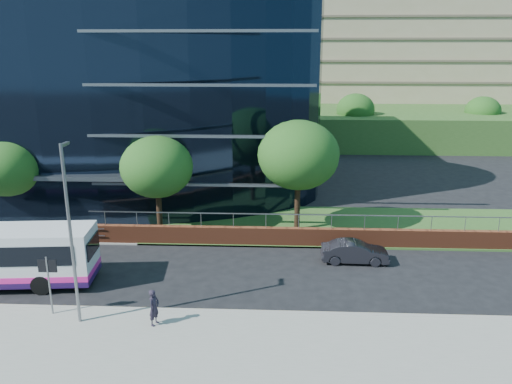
{
  "coord_description": "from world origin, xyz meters",
  "views": [
    {
      "loc": [
        14.73,
        -21.49,
        11.85
      ],
      "look_at": [
        13.36,
        8.0,
        3.27
      ],
      "focal_mm": 35.0,
      "sensor_mm": 36.0,
      "label": 1
    }
  ],
  "objects_px": {
    "street_sign": "(48,273)",
    "tree_dist_e": "(355,110)",
    "tree_dist_f": "(483,111)",
    "tree_far_c": "(157,167)",
    "streetlight_east": "(70,230)",
    "parked_car": "(355,252)",
    "tree_far_d": "(298,155)",
    "pedestrian": "(154,307)",
    "tree_far_b": "(8,169)"
  },
  "relations": [
    {
      "from": "streetlight_east",
      "to": "parked_car",
      "type": "relative_size",
      "value": 2.1
    },
    {
      "from": "tree_far_c",
      "to": "streetlight_east",
      "type": "relative_size",
      "value": 0.81
    },
    {
      "from": "street_sign",
      "to": "tree_dist_f",
      "type": "height_order",
      "value": "tree_dist_f"
    },
    {
      "from": "street_sign",
      "to": "streetlight_east",
      "type": "relative_size",
      "value": 0.35
    },
    {
      "from": "tree_far_c",
      "to": "tree_far_d",
      "type": "xyz_separation_m",
      "value": [
        9.0,
        1.0,
        0.65
      ]
    },
    {
      "from": "streetlight_east",
      "to": "pedestrian",
      "type": "distance_m",
      "value": 4.85
    },
    {
      "from": "tree_far_d",
      "to": "tree_dist_f",
      "type": "height_order",
      "value": "tree_far_d"
    },
    {
      "from": "tree_far_b",
      "to": "tree_dist_f",
      "type": "height_order",
      "value": "same"
    },
    {
      "from": "streetlight_east",
      "to": "tree_dist_f",
      "type": "bearing_deg",
      "value": 52.42
    },
    {
      "from": "tree_far_c",
      "to": "tree_far_d",
      "type": "bearing_deg",
      "value": 6.34
    },
    {
      "from": "pedestrian",
      "to": "street_sign",
      "type": "bearing_deg",
      "value": 100.89
    },
    {
      "from": "street_sign",
      "to": "tree_far_c",
      "type": "distance_m",
      "value": 11.14
    },
    {
      "from": "tree_far_c",
      "to": "streetlight_east",
      "type": "xyz_separation_m",
      "value": [
        -1.0,
        -11.17,
        -0.1
      ]
    },
    {
      "from": "tree_dist_e",
      "to": "tree_dist_f",
      "type": "relative_size",
      "value": 1.08
    },
    {
      "from": "tree_dist_e",
      "to": "pedestrian",
      "type": "relative_size",
      "value": 3.95
    },
    {
      "from": "tree_far_b",
      "to": "tree_far_d",
      "type": "bearing_deg",
      "value": 1.51
    },
    {
      "from": "tree_dist_f",
      "to": "tree_far_c",
      "type": "bearing_deg",
      "value": -135.0
    },
    {
      "from": "tree_far_b",
      "to": "parked_car",
      "type": "xyz_separation_m",
      "value": [
        22.14,
        -4.42,
        -3.58
      ]
    },
    {
      "from": "street_sign",
      "to": "streetlight_east",
      "type": "distance_m",
      "value": 2.8
    },
    {
      "from": "tree_far_c",
      "to": "tree_far_d",
      "type": "height_order",
      "value": "tree_far_d"
    },
    {
      "from": "tree_far_b",
      "to": "pedestrian",
      "type": "relative_size",
      "value": 3.67
    },
    {
      "from": "parked_car",
      "to": "streetlight_east",
      "type": "bearing_deg",
      "value": 120.18
    },
    {
      "from": "tree_dist_f",
      "to": "tree_dist_e",
      "type": "bearing_deg",
      "value": -172.87
    },
    {
      "from": "pedestrian",
      "to": "parked_car",
      "type": "bearing_deg",
      "value": -33.53
    },
    {
      "from": "street_sign",
      "to": "tree_far_b",
      "type": "bearing_deg",
      "value": 124.08
    },
    {
      "from": "tree_far_b",
      "to": "tree_dist_f",
      "type": "xyz_separation_m",
      "value": [
        43.0,
        32.5,
        0.0
      ]
    },
    {
      "from": "street_sign",
      "to": "streetlight_east",
      "type": "bearing_deg",
      "value": -21.36
    },
    {
      "from": "street_sign",
      "to": "pedestrian",
      "type": "height_order",
      "value": "street_sign"
    },
    {
      "from": "street_sign",
      "to": "tree_far_d",
      "type": "xyz_separation_m",
      "value": [
        11.5,
        11.59,
        3.04
      ]
    },
    {
      "from": "tree_dist_e",
      "to": "streetlight_east",
      "type": "relative_size",
      "value": 0.81
    },
    {
      "from": "tree_dist_e",
      "to": "pedestrian",
      "type": "bearing_deg",
      "value": -109.04
    },
    {
      "from": "tree_dist_f",
      "to": "streetlight_east",
      "type": "xyz_separation_m",
      "value": [
        -34.0,
        -44.17,
        0.23
      ]
    },
    {
      "from": "tree_far_b",
      "to": "pedestrian",
      "type": "distance_m",
      "value": 17.42
    },
    {
      "from": "tree_far_d",
      "to": "streetlight_east",
      "type": "distance_m",
      "value": 15.77
    },
    {
      "from": "tree_far_c",
      "to": "parked_car",
      "type": "height_order",
      "value": "tree_far_c"
    },
    {
      "from": "tree_far_d",
      "to": "streetlight_east",
      "type": "xyz_separation_m",
      "value": [
        -10.0,
        -12.17,
        -0.75
      ]
    },
    {
      "from": "tree_dist_e",
      "to": "streetlight_east",
      "type": "bearing_deg",
      "value": -113.11
    },
    {
      "from": "tree_far_c",
      "to": "tree_dist_f",
      "type": "bearing_deg",
      "value": 45.0
    },
    {
      "from": "streetlight_east",
      "to": "pedestrian",
      "type": "relative_size",
      "value": 4.85
    },
    {
      "from": "tree_far_d",
      "to": "tree_dist_e",
      "type": "distance_m",
      "value": 31.06
    },
    {
      "from": "tree_dist_e",
      "to": "parked_car",
      "type": "height_order",
      "value": "tree_dist_e"
    },
    {
      "from": "parked_car",
      "to": "tree_dist_e",
      "type": "bearing_deg",
      "value": -6.65
    },
    {
      "from": "streetlight_east",
      "to": "tree_far_d",
      "type": "bearing_deg",
      "value": 50.6
    },
    {
      "from": "street_sign",
      "to": "tree_dist_e",
      "type": "height_order",
      "value": "tree_dist_e"
    },
    {
      "from": "tree_far_b",
      "to": "tree_dist_f",
      "type": "distance_m",
      "value": 53.9
    },
    {
      "from": "tree_dist_f",
      "to": "parked_car",
      "type": "xyz_separation_m",
      "value": [
        -20.86,
        -36.92,
        -3.58
      ]
    },
    {
      "from": "street_sign",
      "to": "tree_dist_f",
      "type": "bearing_deg",
      "value": 50.84
    },
    {
      "from": "tree_far_d",
      "to": "streetlight_east",
      "type": "height_order",
      "value": "streetlight_east"
    },
    {
      "from": "street_sign",
      "to": "streetlight_east",
      "type": "xyz_separation_m",
      "value": [
        1.5,
        -0.59,
        2.29
      ]
    },
    {
      "from": "streetlight_east",
      "to": "parked_car",
      "type": "height_order",
      "value": "streetlight_east"
    }
  ]
}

